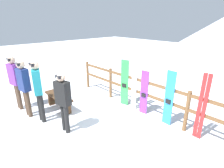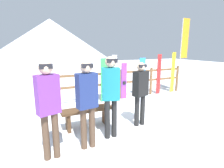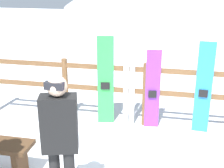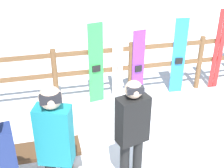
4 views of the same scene
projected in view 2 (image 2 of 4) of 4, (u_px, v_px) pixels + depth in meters
name	position (u px, v px, depth m)	size (l,w,h in m)	color
ground_plane	(153.00, 117.00, 5.00)	(40.00, 40.00, 0.00)	white
mountain_backdrop	(51.00, 40.00, 25.67)	(18.00, 18.00, 6.00)	silver
fence	(120.00, 81.00, 6.65)	(5.89, 0.10, 1.13)	brown
bench	(87.00, 113.00, 4.28)	(1.27, 0.36, 0.49)	#4C331E
person_purple	(48.00, 102.00, 2.92)	(0.41, 0.30, 1.74)	#4C3828
person_teal	(111.00, 90.00, 3.65)	(0.41, 0.32, 1.77)	black
person_black	(140.00, 89.00, 4.28)	(0.42, 0.30, 1.60)	black
person_navy	(87.00, 98.00, 3.26)	(0.41, 0.27, 1.71)	#4C3828
snowboard_green	(104.00, 80.00, 6.29)	(0.28, 0.10, 1.57)	green
ski_pair_white	(114.00, 78.00, 6.46)	(0.19, 0.02, 1.68)	white
snowboard_purple	(124.00, 81.00, 6.65)	(0.25, 0.08, 1.38)	purple
snowboard_blue	(142.00, 77.00, 6.98)	(0.26, 0.07, 1.55)	#288CE0
ski_pair_red	(159.00, 74.00, 7.32)	(0.19, 0.02, 1.67)	red
ski_pair_yellow	(173.00, 72.00, 7.63)	(0.20, 0.02, 1.74)	yellow
rental_flag	(183.00, 46.00, 7.29)	(0.40, 0.04, 3.11)	#99999E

